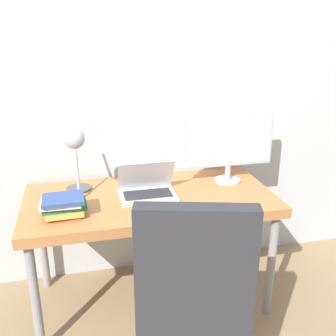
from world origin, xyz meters
TOP-DOWN VIEW (x-y plane):
  - wall_back at (0.00, 0.78)m, footprint 8.00×0.05m
  - desk at (0.00, 0.36)m, footprint 1.47×0.71m
  - laptop at (-0.02, 0.36)m, footprint 0.33×0.23m
  - monitor at (0.54, 0.47)m, footprint 0.58×0.17m
  - desk_lamp at (-0.41, 0.41)m, footprint 0.15×0.30m
  - office_chair at (0.01, -0.52)m, footprint 0.61×0.63m
  - book_stack at (-0.49, 0.21)m, footprint 0.24×0.21m
  - tv_remote at (-0.05, 0.11)m, footprint 0.12×0.16m

SIDE VIEW (x-z plane):
  - office_chair at x=0.01m, z-range 0.03..1.16m
  - desk at x=0.00m, z-range 0.30..1.04m
  - tv_remote at x=-0.05m, z-range 0.74..0.76m
  - laptop at x=-0.02m, z-range 0.68..0.89m
  - book_stack at x=-0.49m, z-range 0.74..0.85m
  - monitor at x=0.54m, z-range 0.77..1.23m
  - desk_lamp at x=-0.41m, z-range 0.82..1.25m
  - wall_back at x=0.00m, z-range 0.00..2.60m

